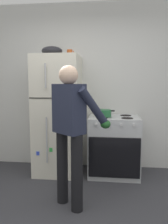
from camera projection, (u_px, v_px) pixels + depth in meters
kitchen_wall_back at (89, 87)px, 3.81m from camera, size 6.00×0.10×2.70m
refrigerator at (58, 115)px, 3.54m from camera, size 0.68×0.72×1.82m
stove_range at (114, 146)px, 3.49m from camera, size 0.76×0.67×0.91m
person_cook at (71, 124)px, 2.52m from camera, size 0.67×0.70×1.60m
red_pot at (104, 113)px, 3.40m from camera, size 0.32×0.22×0.11m
coffee_mug at (70, 53)px, 3.45m from camera, size 0.11×0.08×0.10m
mixing_bowl at (52, 51)px, 3.42m from camera, size 0.31×0.31×0.14m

